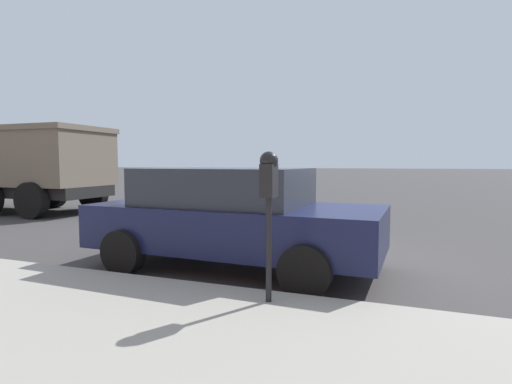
{
  "coord_description": "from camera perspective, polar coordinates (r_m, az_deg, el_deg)",
  "views": [
    {
      "loc": [
        -6.4,
        -0.85,
        1.58
      ],
      "look_at": [
        -2.49,
        0.61,
        1.28
      ],
      "focal_mm": 28.0,
      "sensor_mm": 36.0,
      "label": 1
    }
  ],
  "objects": [
    {
      "name": "ground_plane",
      "position": [
        6.64,
        12.75,
        -9.68
      ],
      "size": [
        220.0,
        220.0,
        0.0
      ],
      "primitive_type": "plane",
      "color": "#3D3A3A"
    },
    {
      "name": "parking_meter",
      "position": [
        4.07,
        1.86,
        0.66
      ],
      "size": [
        0.21,
        0.19,
        1.56
      ],
      "color": "black",
      "rests_on": "sidewalk"
    },
    {
      "name": "car_navy",
      "position": [
        5.99,
        -3.4,
        -3.42
      ],
      "size": [
        2.15,
        4.34,
        1.5
      ],
      "rotation": [
        0.0,
        0.0,
        3.11
      ],
      "color": "#14193D",
      "rests_on": "ground_plane"
    },
    {
      "name": "dump_truck",
      "position": [
        15.53,
        -32.15,
        3.63
      ],
      "size": [
        2.86,
        7.08,
        2.96
      ],
      "rotation": [
        0.0,
        0.0,
        0.02
      ],
      "color": "black",
      "rests_on": "ground_plane"
    }
  ]
}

